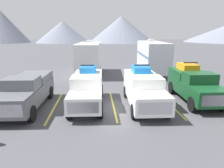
{
  "coord_description": "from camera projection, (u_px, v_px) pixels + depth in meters",
  "views": [
    {
      "loc": [
        -1.07,
        -11.67,
        4.7
      ],
      "look_at": [
        0.0,
        1.91,
        1.2
      ],
      "focal_mm": 32.4,
      "sensor_mm": 36.0,
      "label": 1
    }
  ],
  "objects": [
    {
      "name": "lot_stripe_d",
      "position": [
        169.0,
        104.0,
        13.69
      ],
      "size": [
        0.12,
        5.5,
        0.01
      ],
      "primitive_type": "cube",
      "color": "gold",
      "rests_on": "ground"
    },
    {
      "name": "lot_stripe_e",
      "position": [
        223.0,
        102.0,
        13.98
      ],
      "size": [
        0.12,
        5.5,
        0.01
      ],
      "primitive_type": "cube",
      "color": "gold",
      "rests_on": "ground"
    },
    {
      "name": "lot_stripe_c",
      "position": [
        113.0,
        105.0,
        13.4
      ],
      "size": [
        0.12,
        5.5,
        0.01
      ],
      "primitive_type": "cube",
      "color": "gold",
      "rests_on": "ground"
    },
    {
      "name": "mountain_ridge",
      "position": [
        127.0,
        30.0,
        95.22
      ],
      "size": [
        140.38,
        41.54,
        14.76
      ],
      "color": "slate",
      "rests_on": "ground"
    },
    {
      "name": "pickup_truck_a",
      "position": [
        27.0,
        91.0,
        12.74
      ],
      "size": [
        2.32,
        5.92,
        2.12
      ],
      "color": "#595B60",
      "rests_on": "ground"
    },
    {
      "name": "pickup_truck_c",
      "position": [
        144.0,
        88.0,
        13.2
      ],
      "size": [
        2.33,
        5.81,
        2.58
      ],
      "color": "white",
      "rests_on": "ground"
    },
    {
      "name": "camper_trailer_a",
      "position": [
        89.0,
        57.0,
        22.7
      ],
      "size": [
        2.84,
        8.05,
        3.82
      ],
      "color": "white",
      "rests_on": "ground"
    },
    {
      "name": "ground_plane",
      "position": [
        114.0,
        110.0,
        12.52
      ],
      "size": [
        240.0,
        240.0,
        0.0
      ],
      "primitive_type": "plane",
      "color": "#47474C"
    },
    {
      "name": "lot_stripe_b",
      "position": [
        55.0,
        107.0,
        13.11
      ],
      "size": [
        0.12,
        5.5,
        0.01
      ],
      "primitive_type": "cube",
      "color": "gold",
      "rests_on": "ground"
    },
    {
      "name": "camper_trailer_b",
      "position": [
        152.0,
        56.0,
        23.18
      ],
      "size": [
        2.91,
        9.13,
        3.92
      ],
      "color": "silver",
      "rests_on": "ground"
    },
    {
      "name": "pickup_truck_b",
      "position": [
        87.0,
        88.0,
        13.2
      ],
      "size": [
        2.2,
        5.69,
        2.57
      ],
      "color": "white",
      "rests_on": "ground"
    },
    {
      "name": "pickup_truck_d",
      "position": [
        194.0,
        84.0,
        14.13
      ],
      "size": [
        2.32,
        5.63,
        2.61
      ],
      "color": "#144723",
      "rests_on": "ground"
    }
  ]
}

